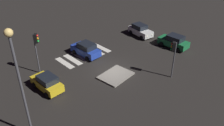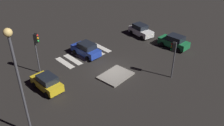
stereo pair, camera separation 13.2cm
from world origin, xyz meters
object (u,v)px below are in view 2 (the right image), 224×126
traffic_island (116,76)px  traffic_light_east (36,44)px  car_white (141,30)px  traffic_light_west (174,51)px  car_blue (86,49)px  car_green (174,42)px  car_yellow (47,82)px  street_lamp (17,70)px

traffic_island → traffic_light_east: size_ratio=0.80×
car_white → traffic_light_west: 11.34m
car_blue → car_white: (-9.52, 0.57, -0.02)m
car_green → traffic_light_east: size_ratio=0.88×
car_green → car_yellow: bearing=77.6°
traffic_light_west → car_white: bearing=-68.0°
car_green → car_yellow: size_ratio=1.07×
car_green → street_lamp: (20.72, 1.14, 5.02)m
car_green → street_lamp: size_ratio=0.46×
car_blue → traffic_light_west: traffic_light_west is taller
traffic_island → traffic_light_west: size_ratio=0.90×
car_yellow → traffic_light_west: (-10.59, 6.99, 2.31)m
car_blue → traffic_light_east: bearing=84.8°
street_lamp → car_white: bearing=-161.9°
car_blue → car_yellow: (7.07, 2.94, -0.06)m
traffic_light_west → street_lamp: size_ratio=0.46×
car_yellow → traffic_light_east: traffic_light_east is taller
traffic_island → car_white: 11.43m
traffic_island → traffic_light_west: bearing=135.4°
car_blue → traffic_light_east: size_ratio=0.88×
car_blue → car_yellow: bearing=109.6°
traffic_island → car_yellow: 7.15m
car_white → car_blue: bearing=-85.2°
car_white → traffic_light_west: traffic_light_west is taller
car_yellow → traffic_light_east: size_ratio=0.82×
car_white → car_green: car_green is taller
car_blue → car_white: 9.53m
traffic_island → car_green: bearing=178.7°
car_white → car_yellow: bearing=-73.6°
car_green → car_white: bearing=0.9°
traffic_light_east → car_blue: bearing=38.1°
car_green → car_yellow: (16.85, -3.16, -0.06)m
car_green → traffic_light_east: traffic_light_east is taller
car_yellow → car_white: bearing=-84.3°
traffic_island → car_white: bearing=-152.3°
car_blue → car_yellow: car_blue is taller
car_yellow → street_lamp: 7.71m
car_blue → traffic_light_east: (6.05, -0.24, 2.63)m
car_white → car_green: (-0.26, 5.53, 0.02)m
car_yellow → traffic_light_east: bearing=-20.2°
car_green → traffic_light_west: bearing=119.7°
traffic_island → street_lamp: size_ratio=0.42×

